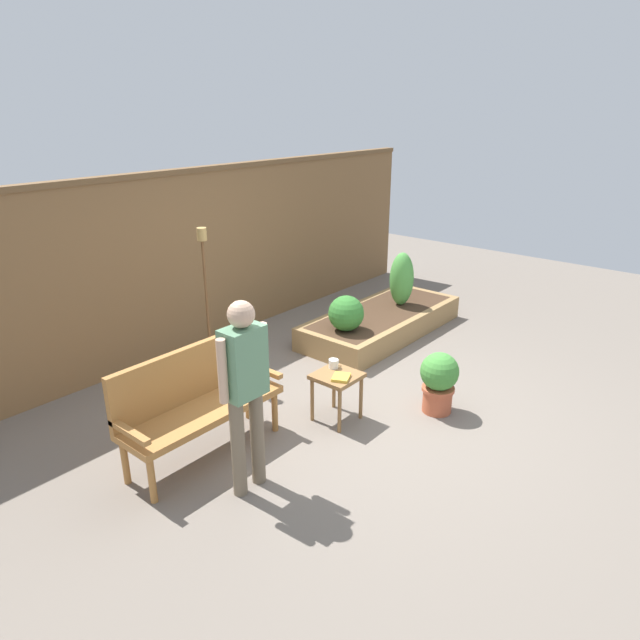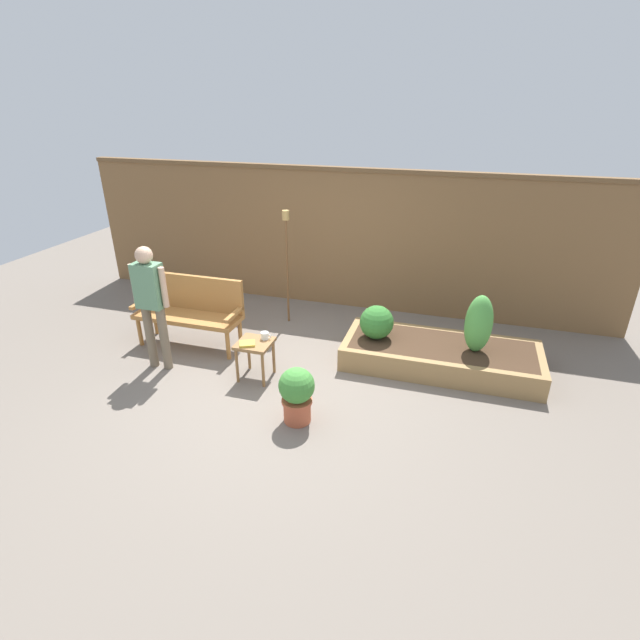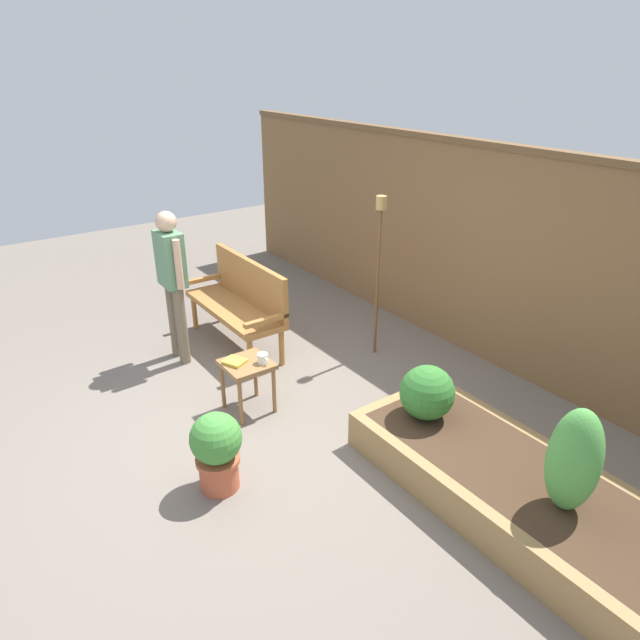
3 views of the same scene
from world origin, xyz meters
name	(u,v)px [view 2 (image 2 of 3)]	position (x,y,z in m)	size (l,w,h in m)	color
ground_plane	(280,386)	(0.00, 0.00, 0.00)	(14.00, 14.00, 0.00)	#70665B
fence_back	(338,238)	(0.00, 2.60, 1.09)	(8.40, 0.14, 2.16)	brown
garden_bench	(191,306)	(-1.53, 0.69, 0.54)	(1.44, 0.48, 0.94)	#A87038
side_table	(255,348)	(-0.34, 0.11, 0.40)	(0.40, 0.40, 0.48)	olive
cup_on_table	(265,336)	(-0.25, 0.22, 0.52)	(0.13, 0.09, 0.09)	white
book_on_table	(247,344)	(-0.39, 0.02, 0.49)	(0.18, 0.15, 0.03)	gold
potted_boxwood	(297,393)	(0.42, -0.56, 0.34)	(0.37, 0.37, 0.62)	#B75638
raised_planter_bed	(440,356)	(1.76, 1.02, 0.15)	(2.40, 1.00, 0.30)	#997547
shrub_near_bench	(377,322)	(0.94, 0.98, 0.51)	(0.43, 0.43, 0.43)	brown
shrub_far_corner	(479,324)	(2.15, 0.98, 0.66)	(0.32, 0.32, 0.72)	brown
tiki_torch	(287,247)	(-0.52, 1.72, 1.15)	(0.10, 0.10, 1.67)	brown
person_by_bench	(151,298)	(-1.59, -0.01, 0.93)	(0.47, 0.20, 1.56)	#70604C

